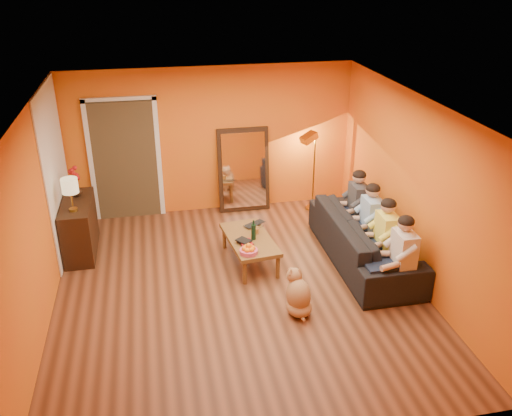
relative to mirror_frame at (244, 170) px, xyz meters
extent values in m
cube|color=brown|center=(-0.55, -2.63, -0.76)|extent=(5.00, 5.50, 0.00)
cube|color=white|center=(-0.55, -2.63, 1.84)|extent=(5.00, 5.50, 0.00)
cube|color=#DC5919|center=(-0.55, 0.12, 0.54)|extent=(5.00, 0.00, 2.60)
cube|color=#DC5919|center=(-3.05, -2.63, 0.54)|extent=(0.00, 5.50, 2.60)
cube|color=#DC5919|center=(1.95, -2.63, 0.54)|extent=(0.00, 5.50, 2.60)
cube|color=white|center=(-3.04, -0.88, 0.54)|extent=(0.02, 1.90, 2.58)
cube|color=#3F2D19|center=(-2.05, 0.20, 0.29)|extent=(1.06, 0.30, 2.10)
cube|color=white|center=(-2.62, 0.08, 0.29)|extent=(0.08, 0.06, 2.20)
cube|color=white|center=(-1.48, 0.08, 0.29)|extent=(0.08, 0.06, 2.20)
cube|color=white|center=(-2.05, 0.08, 1.36)|extent=(1.22, 0.06, 0.08)
cube|color=black|center=(0.00, 0.00, 0.00)|extent=(0.92, 0.27, 1.51)
cube|color=white|center=(0.00, -0.04, 0.00)|extent=(0.78, 0.21, 1.35)
cube|color=black|center=(-2.79, -1.08, -0.34)|extent=(0.44, 1.18, 0.85)
imported|color=black|center=(1.45, -2.22, -0.39)|extent=(2.52, 0.99, 0.74)
cylinder|color=black|center=(-0.21, -1.98, -0.18)|extent=(0.07, 0.07, 0.31)
imported|color=#B27F3F|center=(-0.14, -1.81, -0.29)|extent=(0.13, 0.13, 0.10)
imported|color=black|center=(-0.08, -1.58, -0.33)|extent=(0.43, 0.38, 0.03)
imported|color=black|center=(-0.44, -2.13, -0.33)|extent=(0.24, 0.28, 0.02)
imported|color=#AF1414|center=(-0.43, -2.12, -0.31)|extent=(0.18, 0.24, 0.02)
imported|color=black|center=(-0.44, -2.14, -0.29)|extent=(0.26, 0.27, 0.02)
imported|color=black|center=(-2.79, -0.83, 0.18)|extent=(0.17, 0.17, 0.18)
camera|label=1|loc=(-1.57, -8.96, 3.51)|focal=38.00mm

